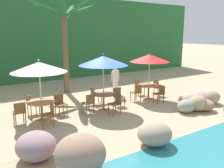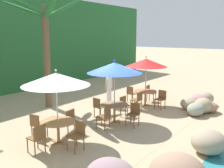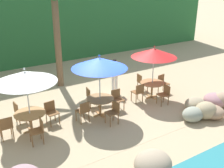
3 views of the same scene
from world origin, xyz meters
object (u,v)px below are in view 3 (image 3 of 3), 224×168
at_px(chair_blue_right, 114,111).
at_px(chair_red_right, 165,93).
at_px(dining_table_blue, 100,101).
at_px(chair_blue_seaward, 117,98).
at_px(chair_white_left, 6,126).
at_px(chair_white_inland, 19,111).
at_px(chair_red_left, 138,92).
at_px(umbrella_white, 25,77).
at_px(palm_tree_second, 56,16).
at_px(dining_table_red, 152,85).
at_px(waiter_in_white, 115,74).
at_px(chair_white_seaward, 51,111).
at_px(umbrella_blue, 99,63).
at_px(chair_blue_inland, 91,96).
at_px(chair_blue_left, 83,110).
at_px(chair_red_inland, 141,81).
at_px(umbrella_red, 154,53).
at_px(dining_table_white, 30,116).
at_px(chair_white_right, 39,129).

distance_m(chair_blue_right, chair_red_right, 2.78).
bearing_deg(dining_table_blue, chair_blue_seaward, 4.90).
bearing_deg(chair_white_left, chair_red_right, -6.75).
height_order(chair_white_inland, chair_red_left, same).
bearing_deg(umbrella_white, chair_white_left, -174.47).
distance_m(chair_white_inland, palm_tree_second, 4.97).
bearing_deg(dining_table_red, waiter_in_white, 130.72).
bearing_deg(chair_white_seaward, umbrella_white, -167.55).
relative_size(chair_white_left, chair_blue_right, 1.00).
relative_size(umbrella_blue, chair_blue_right, 2.90).
relative_size(dining_table_blue, dining_table_red, 1.00).
bearing_deg(chair_blue_inland, chair_blue_left, -129.65).
bearing_deg(palm_tree_second, chair_blue_left, -99.90).
bearing_deg(chair_red_inland, chair_white_seaward, -171.96).
bearing_deg(umbrella_blue, chair_red_right, -12.05).
height_order(umbrella_white, palm_tree_second, palm_tree_second).
relative_size(chair_white_inland, waiter_in_white, 0.51).
bearing_deg(chair_white_inland, palm_tree_second, 45.33).
xyz_separation_m(chair_blue_right, umbrella_red, (2.78, 1.09, 1.62)).
bearing_deg(chair_white_inland, chair_white_left, -125.97).
distance_m(umbrella_white, chair_red_left, 5.01).
height_order(chair_white_inland, palm_tree_second, palm_tree_second).
relative_size(chair_blue_seaward, chair_red_right, 1.00).
xyz_separation_m(chair_white_seaward, palm_tree_second, (1.76, 3.46, 3.01)).
relative_size(umbrella_red, chair_red_inland, 2.81).
xyz_separation_m(umbrella_red, chair_red_left, (-0.85, -0.08, -1.62)).
bearing_deg(dining_table_white, chair_white_seaward, 12.45).
bearing_deg(chair_blue_right, chair_white_seaward, 147.58).
height_order(chair_white_inland, chair_blue_left, same).
bearing_deg(chair_blue_seaward, chair_white_seaward, 172.86).
bearing_deg(chair_white_inland, dining_table_red, -8.11).
relative_size(umbrella_white, chair_white_left, 2.78).
distance_m(umbrella_red, chair_red_inland, 1.84).
xyz_separation_m(chair_white_inland, chair_blue_left, (2.07, -1.25, 0.00)).
bearing_deg(dining_table_red, chair_red_inland, 87.55).
bearing_deg(chair_red_right, chair_blue_inland, 152.71).
height_order(chair_blue_inland, waiter_in_white, waiter_in_white).
height_order(umbrella_red, chair_red_left, umbrella_red).
bearing_deg(chair_white_right, chair_white_left, 138.41).
relative_size(umbrella_blue, chair_blue_left, 2.90).
bearing_deg(dining_table_red, dining_table_blue, -175.23).
bearing_deg(umbrella_red, chair_blue_left, -173.43).
height_order(dining_table_white, chair_blue_left, chair_blue_left).
relative_size(chair_white_right, chair_red_left, 1.00).
distance_m(chair_white_right, chair_blue_seaward, 3.62).
height_order(chair_white_inland, chair_red_inland, same).
height_order(umbrella_white, chair_blue_left, umbrella_white).
relative_size(umbrella_red, chair_red_left, 2.81).
distance_m(chair_white_left, palm_tree_second, 5.90).
bearing_deg(chair_white_inland, dining_table_blue, -20.14).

